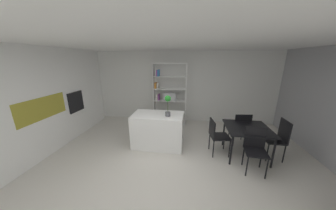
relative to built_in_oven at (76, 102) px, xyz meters
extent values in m
plane|color=beige|center=(2.85, -1.31, -1.07)|extent=(9.89, 9.89, 0.00)
cube|color=white|center=(2.85, -1.31, 1.54)|extent=(7.19, 6.15, 0.06)
cube|color=silver|center=(2.85, 1.73, 0.22)|extent=(7.19, 0.06, 2.58)
cube|color=white|center=(-0.35, -1.31, 0.22)|extent=(0.66, 5.55, 2.58)
cube|color=#9E932D|center=(-0.02, -1.06, 0.12)|extent=(0.01, 1.28, 0.51)
cube|color=black|center=(0.00, 0.00, 0.00)|extent=(0.04, 0.57, 0.59)
cylinder|color=#B7BABC|center=(-0.03, 0.00, 0.24)|extent=(0.02, 0.46, 0.02)
cube|color=white|center=(2.54, -0.28, -0.63)|extent=(1.33, 0.75, 0.90)
cylinder|color=#4C4C51|center=(2.82, -0.38, -0.12)|extent=(0.13, 0.13, 0.11)
cylinder|color=#476633|center=(2.82, -0.38, 0.08)|extent=(0.01, 0.01, 0.29)
sphere|color=#248928|center=(2.82, -0.38, 0.28)|extent=(0.16, 0.16, 0.16)
cube|color=white|center=(2.08, 1.32, 0.01)|extent=(0.02, 0.30, 2.16)
cube|color=white|center=(3.21, 1.32, 0.01)|extent=(0.02, 0.30, 2.16)
cube|color=white|center=(2.64, 1.32, 1.08)|extent=(1.15, 0.30, 0.02)
cube|color=white|center=(2.64, 1.32, -1.06)|extent=(1.15, 0.30, 0.02)
cube|color=white|center=(2.64, 1.32, -0.63)|extent=(1.10, 0.30, 0.02)
cube|color=white|center=(2.64, 1.32, -0.21)|extent=(1.10, 0.30, 0.02)
cube|color=white|center=(2.64, 1.32, 0.22)|extent=(1.10, 0.30, 0.02)
cube|color=white|center=(2.64, 1.32, 0.64)|extent=(1.10, 0.30, 0.02)
cube|color=#2D6BAD|center=(2.19, 1.32, -0.95)|extent=(0.04, 0.24, 0.21)
cube|color=#8E4793|center=(2.24, 1.32, -0.95)|extent=(0.04, 0.24, 0.21)
cube|color=red|center=(2.30, 1.32, -0.94)|extent=(0.05, 0.24, 0.23)
cube|color=#338E4C|center=(2.38, 1.32, -0.93)|extent=(0.06, 0.24, 0.25)
cube|color=silver|center=(2.19, 1.32, -0.10)|extent=(0.05, 0.24, 0.20)
cube|color=#8E4793|center=(2.26, 1.32, -0.09)|extent=(0.05, 0.24, 0.21)
cube|color=orange|center=(2.15, 1.32, 0.33)|extent=(0.05, 0.24, 0.20)
cube|color=silver|center=(2.22, 1.32, 0.32)|extent=(0.04, 0.24, 0.18)
cube|color=#8E4793|center=(2.21, 1.32, 0.76)|extent=(0.04, 0.24, 0.20)
cube|color=#2D6BAD|center=(2.25, 1.32, 0.76)|extent=(0.04, 0.24, 0.22)
cube|color=#B7BABC|center=(2.65, 1.32, -0.06)|extent=(0.44, 0.26, 0.26)
cube|color=black|center=(4.73, -0.46, -0.35)|extent=(0.98, 0.98, 0.03)
cylinder|color=black|center=(4.30, -0.88, -0.72)|extent=(0.04, 0.04, 0.71)
cylinder|color=black|center=(5.16, -0.88, -0.72)|extent=(0.04, 0.04, 0.71)
cylinder|color=black|center=(4.30, -0.03, -0.72)|extent=(0.04, 0.04, 0.71)
cylinder|color=black|center=(5.16, -0.03, -0.72)|extent=(0.04, 0.04, 0.71)
cube|color=black|center=(4.73, -1.06, -0.61)|extent=(0.45, 0.45, 0.03)
cube|color=black|center=(4.75, -0.87, -0.37)|extent=(0.42, 0.07, 0.46)
cylinder|color=black|center=(4.54, -1.23, -0.85)|extent=(0.03, 0.03, 0.45)
cylinder|color=black|center=(4.89, -1.26, -0.85)|extent=(0.03, 0.03, 0.45)
cylinder|color=black|center=(4.57, -0.87, -0.85)|extent=(0.03, 0.03, 0.45)
cylinder|color=black|center=(4.93, -0.90, -0.85)|extent=(0.03, 0.03, 0.45)
cube|color=black|center=(4.73, 0.15, -0.60)|extent=(0.48, 0.47, 0.03)
cube|color=black|center=(4.76, -0.05, -0.37)|extent=(0.43, 0.08, 0.43)
cylinder|color=black|center=(4.89, 0.35, -0.84)|extent=(0.03, 0.03, 0.46)
cylinder|color=black|center=(4.53, 0.31, -0.84)|extent=(0.03, 0.03, 0.46)
cylinder|color=black|center=(4.94, -0.01, -0.84)|extent=(0.03, 0.03, 0.46)
cylinder|color=black|center=(4.57, -0.05, -0.84)|extent=(0.03, 0.03, 0.46)
cube|color=black|center=(4.12, -0.46, -0.61)|extent=(0.50, 0.49, 0.03)
cube|color=black|center=(3.91, -0.49, -0.39)|extent=(0.09, 0.43, 0.42)
cylinder|color=black|center=(4.34, -0.61, -0.85)|extent=(0.03, 0.03, 0.45)
cylinder|color=black|center=(4.29, -0.25, -0.85)|extent=(0.03, 0.03, 0.45)
cylinder|color=black|center=(3.96, -0.67, -0.85)|extent=(0.03, 0.03, 0.45)
cylinder|color=black|center=(3.90, -0.30, -0.85)|extent=(0.03, 0.03, 0.45)
cube|color=black|center=(5.34, -0.46, -0.62)|extent=(0.42, 0.45, 0.03)
cube|color=black|center=(5.53, -0.46, -0.36)|extent=(0.04, 0.44, 0.49)
cylinder|color=black|center=(5.17, -0.26, -0.85)|extent=(0.03, 0.03, 0.44)
cylinder|color=black|center=(5.17, -0.65, -0.85)|extent=(0.03, 0.03, 0.44)
cylinder|color=black|center=(5.52, -0.27, -0.85)|extent=(0.03, 0.03, 0.44)
cylinder|color=black|center=(5.52, -0.65, -0.85)|extent=(0.03, 0.03, 0.44)
camera|label=1|loc=(3.35, -4.13, 1.21)|focal=16.95mm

